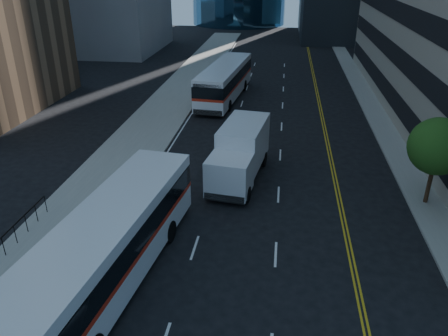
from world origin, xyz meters
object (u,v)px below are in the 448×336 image
(bus_rear, at_px, (225,80))
(box_truck, at_px, (240,153))
(street_tree, at_px, (438,147))
(bus_front, at_px, (108,247))

(bus_rear, bearing_deg, box_truck, -73.50)
(street_tree, height_order, box_truck, street_tree)
(bus_rear, distance_m, box_truck, 18.08)
(street_tree, bearing_deg, box_truck, 170.72)
(street_tree, distance_m, bus_rear, 24.37)
(bus_rear, bearing_deg, bus_front, -86.52)
(bus_rear, relative_size, box_truck, 1.78)
(bus_front, xyz_separation_m, box_truck, (4.53, 10.77, -0.05))
(bus_front, bearing_deg, bus_rear, 94.25)
(bus_rear, height_order, box_truck, box_truck)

